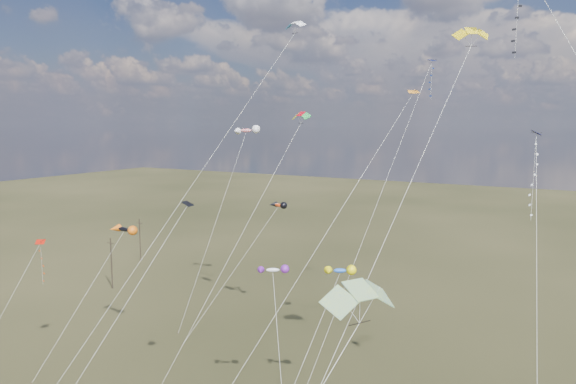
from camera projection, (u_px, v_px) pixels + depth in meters
The scene contains 17 objects.
utility_pole_near at pixel (111, 263), 79.43m from camera, with size 1.40×0.20×8.00m.
utility_pole_far at pixel (140, 240), 95.41m from camera, with size 1.40×0.20×8.00m.
diamond_black_high at pixel (535, 33), 33.01m from camera, with size 19.56×26.94×36.76m.
diamond_navy_tall at pixel (423, 99), 59.48m from camera, with size 5.74×24.44×33.03m.
diamond_black_mid at pixel (145, 273), 40.89m from camera, with size 6.74×12.58×19.09m.
diamond_red_low at pixel (39, 267), 52.63m from camera, with size 3.45×8.06×13.62m.
diamond_navy_right at pixel (534, 191), 36.75m from camera, with size 2.89×16.49×24.96m.
diamond_orange_center at pixel (354, 187), 44.11m from camera, with size 11.46×21.76×28.53m.
parafoil_yellow at pixel (471, 33), 37.87m from camera, with size 8.58×24.87×32.96m.
parafoil_blue_white at pixel (293, 25), 51.76m from camera, with size 15.16×22.91×36.17m.
parafoil_striped at pixel (360, 291), 20.10m from camera, with size 8.80×13.43×19.71m.
parafoil_tricolor at pixel (300, 115), 55.54m from camera, with size 8.10×17.19×27.09m.
novelty_black_orange at pixel (123, 230), 58.28m from camera, with size 3.58×12.41×14.10m.
novelty_orange_black at pixel (278, 206), 65.14m from camera, with size 7.40×13.51×15.74m.
novelty_white_purple at pixel (273, 271), 42.65m from camera, with size 8.10×10.22×13.77m.
novelty_redwhite_stripe at pixel (246, 131), 70.51m from camera, with size 3.47×14.69×25.25m.
novelty_blue_yellow at pixel (340, 271), 42.85m from camera, with size 3.21×11.27×13.73m.
Camera 1 is at (23.48, -24.27, 25.39)m, focal length 32.00 mm.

